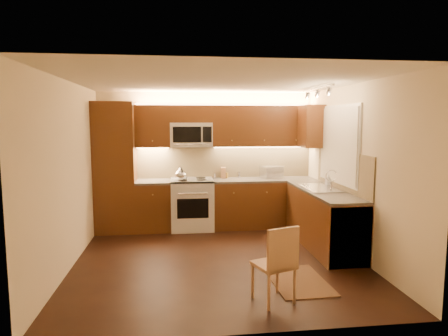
{
  "coord_description": "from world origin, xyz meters",
  "views": [
    {
      "loc": [
        -0.58,
        -5.35,
        1.96
      ],
      "look_at": [
        0.15,
        0.55,
        1.25
      ],
      "focal_mm": 31.31,
      "sensor_mm": 36.0,
      "label": 1
    }
  ],
  "objects": [
    {
      "name": "spice_jar_a",
      "position": [
        0.14,
        1.83,
        0.95
      ],
      "size": [
        0.05,
        0.05,
        0.1
      ],
      "primitive_type": "cylinder",
      "rotation": [
        0.0,
        0.0,
        0.36
      ],
      "color": "silver",
      "rests_on": "counter_back_right"
    },
    {
      "name": "wall_right",
      "position": [
        2.0,
        0.0,
        1.25
      ],
      "size": [
        0.01,
        4.0,
        2.5
      ],
      "primitive_type": "cube",
      "color": "beige",
      "rests_on": "ground"
    },
    {
      "name": "stove",
      "position": [
        -0.3,
        1.68,
        0.46
      ],
      "size": [
        0.76,
        0.65,
        0.92
      ],
      "primitive_type": null,
      "color": "silver",
      "rests_on": "floor"
    },
    {
      "name": "toaster_oven",
      "position": [
        1.2,
        1.77,
        1.01
      ],
      "size": [
        0.44,
        0.38,
        0.22
      ],
      "primitive_type": "cube",
      "rotation": [
        0.0,
        0.0,
        0.29
      ],
      "color": "silver",
      "rests_on": "counter_back_right"
    },
    {
      "name": "counter_back_right",
      "position": [
        1.04,
        1.7,
        0.88
      ],
      "size": [
        1.92,
        0.6,
        0.04
      ],
      "primitive_type": "cube",
      "color": "#3B3936",
      "rests_on": "base_cab_back_right"
    },
    {
      "name": "kettle",
      "position": [
        -0.51,
        1.51,
        1.05
      ],
      "size": [
        0.29,
        0.29,
        0.25
      ],
      "primitive_type": null,
      "rotation": [
        0.0,
        0.0,
        0.4
      ],
      "color": "silver",
      "rests_on": "stove"
    },
    {
      "name": "floor",
      "position": [
        0.0,
        0.0,
        0.0
      ],
      "size": [
        4.0,
        4.0,
        0.01
      ],
      "primitive_type": "cube",
      "color": "black",
      "rests_on": "ground"
    },
    {
      "name": "upper_cab_back_left",
      "position": [
        -0.99,
        1.82,
        1.88
      ],
      "size": [
        0.62,
        0.35,
        0.75
      ],
      "primitive_type": "cube",
      "color": "#4D2B10",
      "rests_on": "wall_back"
    },
    {
      "name": "backsplash_back",
      "position": [
        0.35,
        1.99,
        1.2
      ],
      "size": [
        3.3,
        0.02,
        0.6
      ],
      "primitive_type": "cube",
      "color": "tan",
      "rests_on": "wall_back"
    },
    {
      "name": "pantry",
      "position": [
        -1.65,
        1.7,
        1.15
      ],
      "size": [
        0.7,
        0.6,
        2.3
      ],
      "primitive_type": "cube",
      "color": "#4D2B10",
      "rests_on": "floor"
    },
    {
      "name": "window_blinds",
      "position": [
        1.97,
        0.55,
        1.6
      ],
      "size": [
        0.02,
        1.36,
        1.16
      ],
      "primitive_type": "cube",
      "color": "silver",
      "rests_on": "wall_right"
    },
    {
      "name": "wall_front",
      "position": [
        0.0,
        -2.0,
        1.25
      ],
      "size": [
        4.0,
        0.01,
        2.5
      ],
      "primitive_type": "cube",
      "color": "beige",
      "rests_on": "ground"
    },
    {
      "name": "base_cab_back_right",
      "position": [
        1.04,
        1.7,
        0.43
      ],
      "size": [
        1.92,
        0.6,
        0.86
      ],
      "primitive_type": "cube",
      "color": "#4D2B10",
      "rests_on": "floor"
    },
    {
      "name": "soap_bottle",
      "position": [
        1.94,
        0.82,
        0.99
      ],
      "size": [
        0.09,
        0.09,
        0.18
      ],
      "primitive_type": "imported",
      "rotation": [
        0.0,
        0.0,
        0.11
      ],
      "color": "#BBBBC0",
      "rests_on": "counter_right"
    },
    {
      "name": "backsplash_right",
      "position": [
        1.99,
        0.4,
        1.2
      ],
      "size": [
        0.02,
        2.0,
        0.6
      ],
      "primitive_type": "cube",
      "color": "tan",
      "rests_on": "wall_right"
    },
    {
      "name": "upper_cab_back_right",
      "position": [
        1.04,
        1.82,
        1.88
      ],
      "size": [
        1.92,
        0.35,
        0.75
      ],
      "primitive_type": "cube",
      "color": "#4D2B10",
      "rests_on": "wall_back"
    },
    {
      "name": "upper_cab_bridge",
      "position": [
        -0.3,
        1.82,
        2.09
      ],
      "size": [
        0.76,
        0.35,
        0.31
      ],
      "primitive_type": "cube",
      "color": "#4D2B10",
      "rests_on": "wall_back"
    },
    {
      "name": "upper_cab_right_corner",
      "position": [
        1.82,
        1.4,
        1.88
      ],
      "size": [
        0.35,
        0.5,
        0.75
      ],
      "primitive_type": "cube",
      "color": "#4D2B10",
      "rests_on": "wall_right"
    },
    {
      "name": "spice_jar_c",
      "position": [
        0.61,
        1.94,
        0.95
      ],
      "size": [
        0.06,
        0.06,
        0.1
      ],
      "primitive_type": "cylinder",
      "rotation": [
        0.0,
        0.0,
        0.37
      ],
      "color": "silver",
      "rests_on": "counter_back_right"
    },
    {
      "name": "faucet",
      "position": [
        1.88,
        0.55,
        1.05
      ],
      "size": [
        0.2,
        0.04,
        0.3
      ],
      "primitive_type": null,
      "color": "silver",
      "rests_on": "counter_right"
    },
    {
      "name": "wall_left",
      "position": [
        -2.0,
        0.0,
        1.25
      ],
      "size": [
        0.01,
        4.0,
        2.5
      ],
      "primitive_type": "cube",
      "color": "beige",
      "rests_on": "ground"
    },
    {
      "name": "sink",
      "position": [
        1.7,
        0.55,
        0.98
      ],
      "size": [
        0.52,
        0.86,
        0.15
      ],
      "primitive_type": null,
      "color": "silver",
      "rests_on": "counter_right"
    },
    {
      "name": "window_frame",
      "position": [
        1.99,
        0.55,
        1.6
      ],
      "size": [
        0.03,
        1.44,
        1.24
      ],
      "primitive_type": "cube",
      "color": "silver",
      "rests_on": "wall_right"
    },
    {
      "name": "spice_jar_b",
      "position": [
        0.37,
        1.87,
        0.95
      ],
      "size": [
        0.06,
        0.06,
        0.11
      ],
      "primitive_type": "cylinder",
      "rotation": [
        0.0,
        0.0,
        -0.4
      ],
      "color": "olive",
      "rests_on": "counter_back_right"
    },
    {
      "name": "ceiling",
      "position": [
        0.0,
        0.0,
        2.5
      ],
      "size": [
        4.0,
        4.0,
        0.01
      ],
      "primitive_type": "cube",
      "color": "beige",
      "rests_on": "ground"
    },
    {
      "name": "dining_chair",
      "position": [
        0.46,
        -1.37,
        0.43
      ],
      "size": [
        0.49,
        0.49,
        0.87
      ],
      "primitive_type": null,
      "rotation": [
        0.0,
        0.0,
        0.34
      ],
      "color": "#905F41",
      "rests_on": "floor"
    },
    {
      "name": "track_light_bar",
      "position": [
        1.55,
        0.4,
        2.46
      ],
      "size": [
        0.04,
        1.2,
        0.03
      ],
      "primitive_type": "cube",
      "color": "silver",
      "rests_on": "ceiling"
    },
    {
      "name": "knife_block",
      "position": [
        0.3,
        1.89,
        1.0
      ],
      "size": [
        0.11,
        0.16,
        0.2
      ],
      "primitive_type": "cube",
      "rotation": [
        0.0,
        0.0,
        -0.12
      ],
      "color": "#905F41",
      "rests_on": "counter_back_right"
    },
    {
      "name": "counter_right",
      "position": [
        1.7,
        0.4,
        0.88
      ],
      "size": [
        0.6,
        2.0,
        0.04
      ],
      "primitive_type": "cube",
      "color": "#3B3936",
      "rests_on": "base_cab_right"
    },
    {
      "name": "counter_back_left",
      "position": [
        -0.99,
        1.7,
        0.88
      ],
      "size": [
        0.62,
        0.6,
        0.04
      ],
      "primitive_type": "cube",
      "color": "#3B3936",
      "rests_on": "base_cab_back_left"
    },
    {
      "name": "spice_jar_d",
      "position": [
        0.29,
        1.94,
        0.95
      ],
      "size": [
        0.06,
        0.06,
        0.1
      ],
      "primitive_type": "cylinder",
      "rotation": [
        0.0,
        0.0,
        -0.31
      ],
      "color": "olive",
      "rests_on": "counter_back_right"
    },
    {
      "name": "base_cab_back_left",
      "position": [
        -0.99,
        1.7,
        0.43
      ],
      "size": [
        0.62,
        0.6,
        0.86
      ],
      "primitive_type": "cube",
      "color": "#4D2B10",
      "rests_on": "floor"
    },
    {
      "name": "wall_back",
      "position": [
        0.0,
        2.0,
        1.25
      ],
      "size": [
        4.0,
        0.01,
        2.5
      ],
      "primitive_type": "cube",
      "color": "beige",
      "rests_on": "ground"
    },
    {
      "name": "dishwasher",
      "position": [
        1.7,
        -0.3,
        0.43
      ],
      "size": [
        0.58,
        0.6,
        0.84
      ],
      "primitive_type": "cube",
      "color": "silver",
      "rests_on": "floor"
    },
    {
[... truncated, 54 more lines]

